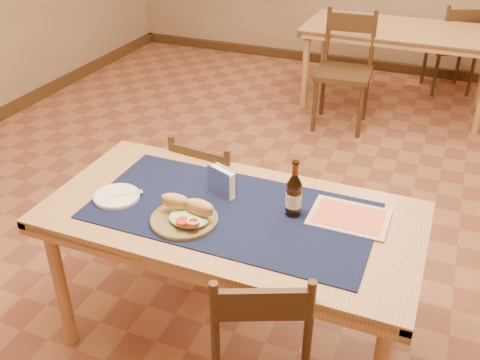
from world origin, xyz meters
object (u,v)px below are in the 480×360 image
at_px(napkin_holder, 222,182).
at_px(back_table, 401,37).
at_px(chair_main_far, 214,198).
at_px(sandwich_plate, 186,216).
at_px(beer_bottle, 294,195).
at_px(main_table, 231,227).

bearing_deg(napkin_holder, back_table, 83.35).
xyz_separation_m(back_table, chair_main_far, (-0.60, -2.75, -0.24)).
distance_m(chair_main_far, sandwich_plate, 0.77).
bearing_deg(chair_main_far, back_table, 77.59).
height_order(back_table, beer_bottle, beer_bottle).
bearing_deg(back_table, sandwich_plate, -96.97).
relative_size(main_table, chair_main_far, 1.92).
xyz_separation_m(main_table, sandwich_plate, (-0.14, -0.15, 0.12)).
distance_m(main_table, back_table, 3.27).
bearing_deg(beer_bottle, back_table, 89.49).
bearing_deg(sandwich_plate, chair_main_far, 105.73).
relative_size(sandwich_plate, beer_bottle, 1.12).
bearing_deg(chair_main_far, napkin_holder, -60.00).
xyz_separation_m(sandwich_plate, napkin_holder, (0.05, 0.25, 0.03)).
height_order(back_table, napkin_holder, napkin_holder).
relative_size(main_table, beer_bottle, 6.36).
height_order(chair_main_far, beer_bottle, beer_bottle).
bearing_deg(sandwich_plate, main_table, 46.85).
height_order(main_table, chair_main_far, chair_main_far).
bearing_deg(napkin_holder, chair_main_far, 120.00).
distance_m(back_table, napkin_holder, 3.18).
relative_size(chair_main_far, beer_bottle, 3.31).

